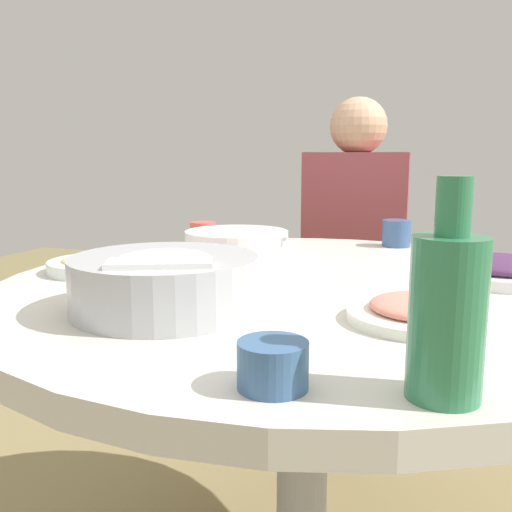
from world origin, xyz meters
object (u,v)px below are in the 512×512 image
(tea_cup_near, at_px, (273,365))
(stool_for_diner_left, at_px, (351,378))
(dish_eggplant, at_px, (500,270))
(tea_cup_side, at_px, (203,233))
(soup_bowl, at_px, (237,246))
(tea_cup_far, at_px, (397,233))
(diner_left, at_px, (355,230))
(rice_bowl, at_px, (165,282))
(dish_noodles, at_px, (98,264))
(round_dining_table, at_px, (304,324))
(green_bottle, at_px, (447,312))
(dish_shrimp, at_px, (421,311))

(tea_cup_near, height_order, stool_for_diner_left, tea_cup_near)
(dish_eggplant, relative_size, tea_cup_side, 3.55)
(soup_bowl, distance_m, dish_eggplant, 0.57)
(soup_bowl, xyz_separation_m, tea_cup_far, (-0.33, -0.33, 0.00))
(soup_bowl, xyz_separation_m, diner_left, (-0.16, -0.71, -0.04))
(rice_bowl, relative_size, soup_bowl, 1.12)
(soup_bowl, relative_size, dish_noodles, 1.28)
(round_dining_table, height_order, dish_eggplant, dish_eggplant)
(tea_cup_side, bearing_deg, tea_cup_far, -165.01)
(rice_bowl, xyz_separation_m, tea_cup_side, (0.23, -0.64, -0.02))
(soup_bowl, relative_size, tea_cup_side, 3.76)
(soup_bowl, bearing_deg, diner_left, -102.77)
(soup_bowl, relative_size, dish_eggplant, 1.06)
(diner_left, bearing_deg, rice_bowl, 84.57)
(tea_cup_side, distance_m, diner_left, 0.61)
(diner_left, bearing_deg, green_bottle, 103.05)
(tea_cup_far, bearing_deg, rice_bowl, 70.02)
(rice_bowl, height_order, green_bottle, green_bottle)
(dish_shrimp, distance_m, tea_cup_far, 0.71)
(tea_cup_far, bearing_deg, stool_for_diner_left, -65.41)
(dish_eggplant, xyz_separation_m, diner_left, (0.41, -0.74, -0.03))
(dish_shrimp, height_order, dish_eggplant, dish_eggplant)
(soup_bowl, bearing_deg, dish_eggplant, 177.02)
(tea_cup_near, relative_size, tea_cup_far, 1.01)
(tea_cup_side, bearing_deg, tea_cup_near, 118.83)
(tea_cup_far, bearing_deg, soup_bowl, 44.88)
(round_dining_table, height_order, diner_left, diner_left)
(rice_bowl, height_order, dish_eggplant, rice_bowl)
(dish_noodles, distance_m, tea_cup_far, 0.79)
(dish_eggplant, bearing_deg, rice_bowl, 38.72)
(rice_bowl, bearing_deg, dish_shrimp, -169.65)
(dish_shrimp, bearing_deg, tea_cup_near, 66.25)
(round_dining_table, xyz_separation_m, diner_left, (0.05, -0.89, 0.07))
(dish_shrimp, xyz_separation_m, tea_cup_far, (0.10, -0.70, 0.02))
(dish_eggplant, bearing_deg, tea_cup_near, 67.76)
(tea_cup_side, bearing_deg, green_bottle, 127.80)
(round_dining_table, height_order, tea_cup_far, tea_cup_far)
(green_bottle, relative_size, stool_for_diner_left, 0.51)
(tea_cup_far, bearing_deg, dish_noodles, 44.49)
(stool_for_diner_left, xyz_separation_m, diner_left, (0.00, 0.00, 0.54))
(rice_bowl, relative_size, tea_cup_far, 3.91)
(dish_eggplant, height_order, tea_cup_near, same)
(rice_bowl, bearing_deg, tea_cup_far, -109.98)
(green_bottle, bearing_deg, stool_for_diner_left, -76.95)
(round_dining_table, height_order, rice_bowl, rice_bowl)
(tea_cup_near, bearing_deg, soup_bowl, -65.82)
(green_bottle, bearing_deg, soup_bowl, -53.58)
(soup_bowl, height_order, diner_left, diner_left)
(round_dining_table, distance_m, dish_shrimp, 0.31)
(green_bottle, xyz_separation_m, stool_for_diner_left, (0.31, -1.35, -0.64))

